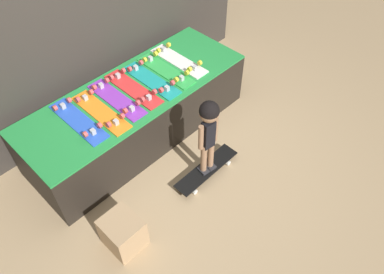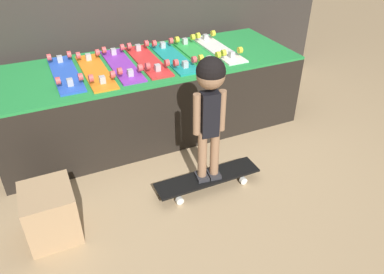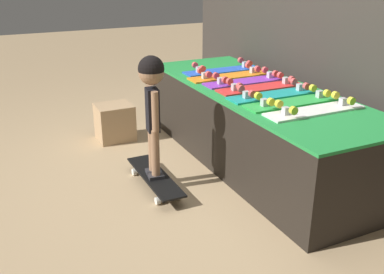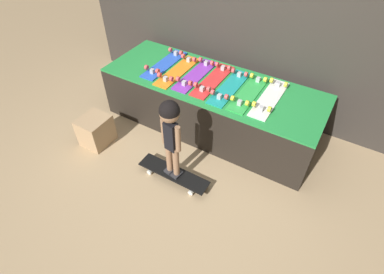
% 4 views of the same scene
% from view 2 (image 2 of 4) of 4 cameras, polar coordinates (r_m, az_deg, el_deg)
% --- Properties ---
extents(ground_plane, '(16.00, 16.00, 0.00)m').
position_cam_2_polar(ground_plane, '(2.88, -1.96, -4.28)').
color(ground_plane, tan).
extents(display_rack, '(2.44, 0.86, 0.61)m').
position_cam_2_polar(display_rack, '(3.20, -6.35, 6.15)').
color(display_rack, black).
rests_on(display_rack, ground_plane).
extents(skateboard_blue_on_rack, '(0.18, 0.72, 0.09)m').
position_cam_2_polar(skateboard_blue_on_rack, '(2.98, -18.78, 9.28)').
color(skateboard_blue_on_rack, blue).
rests_on(skateboard_blue_on_rack, display_rack).
extents(skateboard_orange_on_rack, '(0.18, 0.72, 0.09)m').
position_cam_2_polar(skateboard_orange_on_rack, '(2.96, -14.53, 9.81)').
color(skateboard_orange_on_rack, orange).
rests_on(skateboard_orange_on_rack, display_rack).
extents(skateboard_purple_on_rack, '(0.18, 0.72, 0.09)m').
position_cam_2_polar(skateboard_purple_on_rack, '(3.03, -10.68, 10.86)').
color(skateboard_purple_on_rack, purple).
rests_on(skateboard_purple_on_rack, display_rack).
extents(skateboard_red_on_rack, '(0.18, 0.72, 0.09)m').
position_cam_2_polar(skateboard_red_on_rack, '(3.08, -6.82, 11.63)').
color(skateboard_red_on_rack, red).
rests_on(skateboard_red_on_rack, display_rack).
extents(skateboard_teal_on_rack, '(0.18, 0.72, 0.09)m').
position_cam_2_polar(skateboard_teal_on_rack, '(3.13, -2.87, 12.13)').
color(skateboard_teal_on_rack, teal).
rests_on(skateboard_teal_on_rack, display_rack).
extents(skateboard_green_on_rack, '(0.18, 0.72, 0.09)m').
position_cam_2_polar(skateboard_green_on_rack, '(3.22, 0.68, 12.78)').
color(skateboard_green_on_rack, green).
rests_on(skateboard_green_on_rack, display_rack).
extents(skateboard_white_on_rack, '(0.18, 0.72, 0.09)m').
position_cam_2_polar(skateboard_white_on_rack, '(3.33, 3.94, 13.40)').
color(skateboard_white_on_rack, white).
rests_on(skateboard_white_on_rack, display_rack).
extents(skateboard_on_floor, '(0.75, 0.18, 0.09)m').
position_cam_2_polar(skateboard_on_floor, '(2.64, 2.41, -6.34)').
color(skateboard_on_floor, black).
rests_on(skateboard_on_floor, ground_plane).
extents(child, '(0.21, 0.18, 0.88)m').
position_cam_2_polar(child, '(2.29, 2.77, 5.93)').
color(child, '#2D2D33').
rests_on(child, skateboard_on_floor).
extents(storage_box, '(0.29, 0.32, 0.33)m').
position_cam_2_polar(storage_box, '(2.41, -20.73, -10.74)').
color(storage_box, tan).
rests_on(storage_box, ground_plane).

